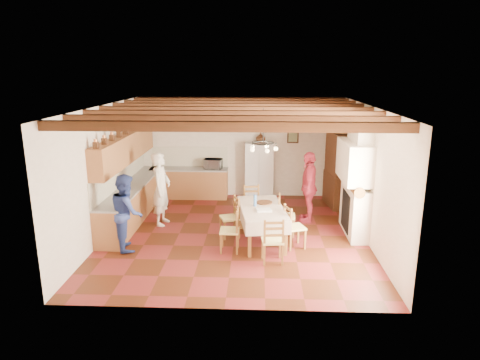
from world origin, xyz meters
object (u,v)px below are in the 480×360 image
(chair_end_near, at_px, (273,240))
(person_woman_red, at_px, (309,187))
(refrigerator, at_px, (259,170))
(chair_right_near, at_px, (295,226))
(person_woman_blue, at_px, (127,212))
(chair_left_far, at_px, (230,217))
(person_man, at_px, (161,189))
(chair_right_far, at_px, (286,215))
(microwave, at_px, (213,164))
(hutch, at_px, (337,170))
(chair_end_far, at_px, (252,205))
(chair_left_near, at_px, (229,230))
(dining_table, at_px, (262,211))

(chair_end_near, relative_size, person_woman_red, 0.53)
(refrigerator, relative_size, chair_right_near, 1.75)
(chair_end_near, height_order, person_woman_blue, person_woman_blue)
(refrigerator, distance_m, chair_left_far, 3.32)
(person_man, bearing_deg, chair_right_near, -105.55)
(chair_right_far, xyz_separation_m, person_woman_blue, (-3.47, -0.92, 0.35))
(person_woman_red, relative_size, microwave, 3.45)
(hutch, xyz_separation_m, chair_right_far, (-1.55, -2.30, -0.57))
(chair_left_far, height_order, chair_end_near, same)
(person_man, distance_m, microwave, 2.55)
(hutch, relative_size, chair_left_far, 2.19)
(chair_end_far, xyz_separation_m, person_woman_blue, (-2.66, -1.68, 0.35))
(chair_end_far, height_order, person_man, person_man)
(person_woman_red, height_order, microwave, person_woman_red)
(chair_left_near, distance_m, person_man, 2.42)
(chair_end_far, bearing_deg, refrigerator, 78.53)
(chair_left_far, bearing_deg, person_woman_blue, -89.87)
(hutch, height_order, chair_right_far, hutch)
(chair_right_near, height_order, chair_end_far, same)
(hutch, height_order, chair_left_far, hutch)
(hutch, height_order, person_woman_red, hutch)
(dining_table, xyz_separation_m, chair_right_far, (0.57, 0.40, -0.24))
(person_man, height_order, person_woman_blue, person_man)
(person_man, bearing_deg, chair_left_near, -124.52)
(chair_end_far, relative_size, person_woman_red, 0.53)
(dining_table, distance_m, person_woman_red, 1.83)
(chair_left_near, relative_size, person_man, 0.52)
(hutch, distance_m, microwave, 3.62)
(chair_left_near, xyz_separation_m, chair_right_near, (1.40, 0.26, 0.00))
(dining_table, distance_m, person_woman_blue, 2.95)
(chair_right_far, height_order, microwave, microwave)
(chair_left_far, height_order, microwave, microwave)
(hutch, height_order, chair_right_near, hutch)
(hutch, bearing_deg, chair_end_near, -124.22)
(hutch, height_order, chair_end_near, hutch)
(hutch, xyz_separation_m, chair_end_near, (-1.92, -3.79, -0.57))
(chair_left_far, relative_size, person_man, 0.52)
(hutch, relative_size, person_woman_blue, 1.27)
(person_man, relative_size, person_woman_red, 1.01)
(refrigerator, distance_m, person_woman_blue, 4.88)
(hutch, relative_size, chair_end_far, 2.19)
(chair_end_near, bearing_deg, chair_left_near, -34.95)
(chair_right_far, xyz_separation_m, microwave, (-2.01, 2.91, 0.56))
(person_man, bearing_deg, person_woman_red, -77.27)
(hutch, height_order, chair_left_near, hutch)
(hutch, relative_size, chair_left_near, 2.19)
(chair_left_far, height_order, person_woman_red, person_woman_red)
(dining_table, distance_m, chair_right_near, 0.81)
(person_woman_blue, relative_size, person_woman_red, 0.92)
(person_woman_red, bearing_deg, chair_left_near, -35.68)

